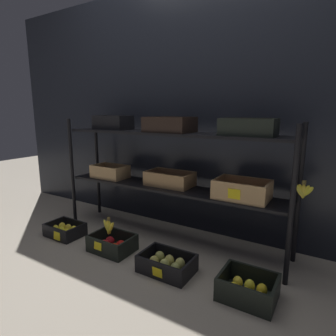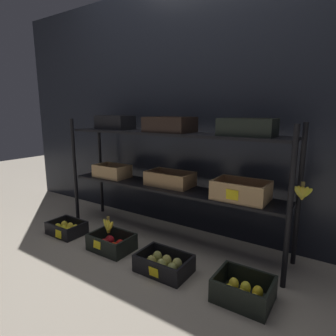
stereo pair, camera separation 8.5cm
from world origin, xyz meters
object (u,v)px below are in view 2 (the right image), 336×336
Objects in this scene: crate_ground_right_lemon at (243,291)px; banana_bunch_loose at (108,226)px; display_rack at (172,159)px; crate_ground_lemon at (67,229)px; crate_ground_pear at (164,264)px; crate_ground_apple_red at (112,244)px.

banana_bunch_loose is (-1.06, 0.01, 0.13)m from crate_ground_right_lemon.
crate_ground_right_lemon is 1.07m from banana_bunch_loose.
banana_bunch_loose is at bearing 179.37° from crate_ground_right_lemon.
display_rack reaches higher than crate_ground_lemon.
banana_bunch_loose is at bearing -127.62° from display_rack.
crate_ground_right_lemon is 2.23× the size of banana_bunch_loose.
banana_bunch_loose is at bearing 177.69° from crate_ground_pear.
crate_ground_right_lemon is (1.04, -0.02, 0.00)m from crate_ground_apple_red.
display_rack is at bearing 26.84° from crate_ground_lemon.
crate_ground_lemon is at bearing -178.72° from crate_ground_apple_red.
crate_ground_apple_red is (0.53, 0.01, 0.00)m from crate_ground_lemon.
display_rack reaches higher than crate_ground_apple_red.
display_rack is at bearing 52.38° from banana_bunch_loose.
display_rack reaches higher than crate_ground_pear.
crate_ground_apple_red is at bearing 179.09° from crate_ground_right_lemon.
display_rack is at bearing 54.26° from crate_ground_apple_red.
banana_bunch_loose reaches higher than crate_ground_pear.
crate_ground_apple_red is at bearing -125.74° from display_rack.
crate_ground_right_lemon is at bearing -0.91° from crate_ground_apple_red.
banana_bunch_loose is at bearing -168.70° from crate_ground_apple_red.
crate_ground_right_lemon is (1.57, -0.00, 0.01)m from crate_ground_lemon.
display_rack is 1.12m from crate_ground_lemon.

